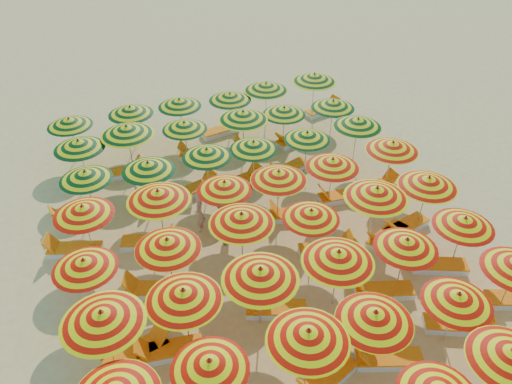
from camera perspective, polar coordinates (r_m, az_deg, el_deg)
The scene contains 72 objects.
ground at distance 16.83m, azimuth 0.58°, elevation -5.35°, with size 120.00×120.00×0.00m, color #EABC68.
umbrella_4 at distance 12.84m, azimuth 27.18°, elevation -16.22°, with size 2.06×2.06×2.04m.
umbrella_7 at distance 11.60m, azimuth -5.32°, elevation -19.04°, with size 2.08×2.08×1.89m.
umbrella_8 at distance 11.85m, azimuth 5.99°, elevation -15.98°, with size 2.39×2.39×2.10m.
umbrella_9 at distance 12.53m, azimuth 13.44°, elevation -13.68°, with size 2.25×2.25×2.02m.
umbrella_10 at distance 13.69m, azimuth 22.07°, elevation -11.17°, with size 2.27×2.27×1.90m.
umbrella_12 at distance 12.56m, azimuth -17.19°, elevation -13.49°, with size 2.24×2.24×2.17m.
umbrella_13 at distance 12.72m, azimuth -8.28°, elevation -11.54°, with size 2.32×2.32×2.08m.
umbrella_14 at distance 12.97m, azimuth 0.50°, elevation -9.32°, with size 2.69×2.69×2.18m.
umbrella_15 at distance 13.66m, azimuth 9.39°, elevation -7.27°, with size 2.56×2.56×2.13m.
umbrella_16 at distance 14.73m, azimuth 16.82°, elevation -5.66°, with size 2.43×2.43×1.94m.
umbrella_17 at distance 16.07m, azimuth 22.72°, elevation -3.19°, with size 1.84×1.84×1.93m.
umbrella_18 at distance 14.34m, azimuth -19.04°, elevation -7.79°, with size 2.24×2.24×1.89m.
umbrella_19 at distance 14.23m, azimuth -10.09°, elevation -5.83°, with size 2.00×2.00×2.01m.
umbrella_20 at distance 14.72m, azimuth -1.66°, elevation -3.02°, with size 2.29×2.29×2.11m.
umbrella_21 at distance 15.28m, azimuth 6.32°, elevation -2.52°, with size 1.82×1.82×1.89m.
umbrella_22 at distance 16.08m, azimuth 13.62°, elevation -0.07°, with size 2.21×2.21×2.18m.
umbrella_23 at distance 17.22m, azimuth 19.09°, elevation 1.10°, with size 2.06×2.06×2.07m.
umbrella_24 at distance 16.08m, azimuth -19.18°, elevation -1.99°, with size 2.19×2.19×1.98m.
umbrella_25 at distance 15.85m, azimuth -11.12°, elevation -0.38°, with size 2.54×2.54×2.15m.
umbrella_26 at distance 16.32m, azimuth -3.61°, elevation 0.72°, with size 2.30×2.30×1.94m.
umbrella_27 at distance 16.65m, azimuth 2.60°, elevation 1.91°, with size 2.45×2.45×2.04m.
umbrella_28 at distance 17.54m, azimuth 8.74°, elevation 3.30°, with size 2.37×2.37×1.99m.
umbrella_29 at distance 18.85m, azimuth 15.33°, elevation 5.07°, with size 2.23×2.23×2.06m.
umbrella_30 at distance 17.80m, azimuth -18.92°, elevation 1.83°, with size 2.01×2.01×1.91m.
umbrella_31 at distance 17.58m, azimuth -12.22°, elevation 2.88°, with size 2.22×2.22×1.97m.
umbrella_32 at distance 18.11m, azimuth -5.65°, elevation 4.48°, with size 2.34×2.34×1.92m.
umbrella_33 at distance 18.50m, azimuth -0.30°, elevation 5.37°, with size 1.82×1.82×1.91m.
umbrella_34 at distance 19.24m, azimuth 5.86°, elevation 6.43°, with size 2.18×2.18×1.89m.
umbrella_35 at distance 20.16m, azimuth 11.56°, elevation 7.78°, with size 2.50×2.50×2.05m.
umbrella_36 at distance 19.55m, azimuth -19.61°, elevation 5.14°, with size 2.25×2.25×1.98m.
umbrella_37 at distance 19.64m, azimuth -14.55°, elevation 6.84°, with size 2.68×2.68×2.16m.
umbrella_38 at distance 20.03m, azimuth -8.19°, elevation 7.52°, with size 2.07×2.07×1.89m.
umbrella_39 at distance 20.17m, azimuth -1.48°, elevation 8.75°, with size 2.40×2.40×2.12m.
umbrella_40 at distance 20.96m, azimuth 3.23°, elevation 9.26°, with size 2.05×2.05×1.91m.
umbrella_41 at distance 21.63m, azimuth 8.79°, elevation 9.89°, with size 1.86×1.86×1.96m.
umbrella_42 at distance 21.41m, azimuth -20.57°, elevation 7.49°, with size 2.35×2.35×1.90m.
umbrella_43 at distance 21.48m, azimuth -14.17°, elevation 9.04°, with size 2.41×2.41×1.97m.
umbrella_44 at distance 21.74m, azimuth -8.74°, elevation 10.05°, with size 1.99×1.99×1.96m.
umbrella_45 at distance 22.06m, azimuth -2.99°, elevation 10.84°, with size 2.03×2.03×1.96m.
umbrella_46 at distance 22.71m, azimuth 1.16°, elevation 11.96°, with size 2.47×2.47×2.09m.
umbrella_47 at distance 23.53m, azimuth 6.70°, elevation 12.85°, with size 2.47×2.47×2.18m.
lounger_5 at distance 13.27m, azimuth 8.01°, elevation -20.45°, with size 1.82×1.19×0.69m.
lounger_6 at distance 13.91m, azimuth 14.75°, elevation -17.92°, with size 1.83×1.11×0.69m.
lounger_7 at distance 15.19m, azimuth 22.03°, elevation -13.86°, with size 1.82×1.24×0.69m.
lounger_9 at distance 13.96m, azimuth -13.40°, elevation -17.34°, with size 1.82×1.00×0.69m.
lounger_10 at distance 13.83m, azimuth -9.97°, elevation -17.40°, with size 1.79×0.78×0.69m.
lounger_11 at distance 14.51m, azimuth 2.12°, elevation -13.21°, with size 1.83×1.14×0.69m.
lounger_12 at distance 15.42m, azimuth 14.27°, elevation -10.88°, with size 1.83×1.05×0.69m.
lounger_13 at distance 16.68m, azimuth 20.01°, elevation -7.88°, with size 1.82×1.21×0.69m.
lounger_14 at distance 15.27m, azimuth -11.62°, elevation -10.93°, with size 1.82×1.16×0.69m.
lounger_15 at distance 16.39m, azimuth 8.07°, elevation -6.45°, with size 1.81×0.91×0.69m.
lounger_16 at distance 17.24m, azimuth 14.68°, elevation -4.95°, with size 1.82×1.26×0.69m.
lounger_17 at distance 17.80m, azimuth 16.71°, elevation -3.85°, with size 1.82×1.01×0.69m.
lounger_18 at distance 17.25m, azimuth -20.14°, elevation -6.18°, with size 1.83×1.08×0.69m.
lounger_19 at distance 16.85m, azimuth -12.08°, elevation -5.59°, with size 1.83×1.05×0.69m.
lounger_20 at distance 17.62m, azimuth 4.26°, elevation -2.59°, with size 1.82×1.01×0.69m.
lounger_21 at distance 18.69m, azimuth 9.60°, elevation -0.49°, with size 1.77×0.71×0.69m.
lounger_22 at distance 19.43m, azimuth 13.45°, elevation 0.54°, with size 1.77×0.69×0.69m.
lounger_23 at distance 18.70m, azimuth -19.82°, elevation -2.40°, with size 1.81×0.92×0.69m.
lounger_24 at distance 18.51m, azimuth -10.07°, elevation -0.96°, with size 1.83×1.07×0.69m.
lounger_25 at distance 18.94m, azimuth -6.92°, elevation 0.36°, with size 1.83×1.10×0.69m.
lounger_26 at distance 19.23m, azimuth -1.73°, elevation 1.26°, with size 1.82×0.98×0.69m.
lounger_27 at distance 19.96m, azimuth 3.81°, elevation 2.64°, with size 1.83×1.15×0.69m.
lounger_28 at distance 20.42m, azimuth -15.16°, elevation 2.17°, with size 1.75×0.64×0.69m.
lounger_29 at distance 20.91m, azimuth -6.51°, elevation 4.18°, with size 1.82×1.25×0.69m.
lounger_30 at distance 21.25m, azimuth -0.22°, elevation 5.00°, with size 1.82×1.22×0.69m.
lounger_31 at distance 21.97m, azimuth 4.20°, elevation 6.03°, with size 1.82×1.21×0.69m.
lounger_32 at distance 22.62m, azimuth -4.06°, elevation 6.99°, with size 1.81×0.92×0.69m.
lounger_33 at distance 24.56m, azimuth 7.63°, elevation 9.25°, with size 1.82×0.97×0.69m.
beachgoer_a at distance 16.85m, azimuth -6.49°, elevation -2.42°, with size 0.52×0.34×1.42m, color tan.
beachgoer_b at distance 16.25m, azimuth -3.83°, elevation -3.59°, with size 0.77×0.60×1.58m, color tan.
Camera 1 is at (-4.44, -11.78, 11.17)m, focal length 35.00 mm.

